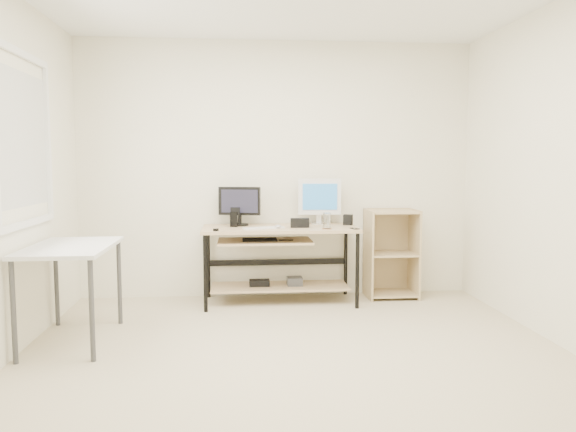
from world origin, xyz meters
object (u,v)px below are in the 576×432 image
Objects in this scene: desk at (277,248)px; shelf_unit at (390,253)px; audio_controller at (234,219)px; black_monitor at (239,203)px; white_imac at (320,198)px; side_table at (71,256)px.

shelf_unit is (1.18, 0.16, -0.09)m from desk.
desk is 10.26× the size of audio_controller.
black_monitor is 0.81m from white_imac.
audio_controller is (1.24, 1.11, 0.15)m from side_table.
black_monitor is (1.29, 1.22, 0.30)m from side_table.
shelf_unit is at bearing 16.30° from audio_controller.
black_monitor is at bearing 156.11° from desk.
side_table is at bearing -146.65° from white_imac.
white_imac reaches higher than side_table.
shelf_unit is 6.16× the size of audio_controller.
side_table is 3.09m from shelf_unit.
side_table is 6.84× the size of audio_controller.
shelf_unit is 2.15× the size of black_monitor.
side_table is (-1.65, -1.06, 0.13)m from desk.
shelf_unit is 1.94× the size of white_imac.
desk is at bearing 5.92° from audio_controller.
black_monitor is at bearing 179.98° from shelf_unit.
black_monitor is at bearing 43.42° from side_table.
desk is 0.68m from white_imac.
audio_controller is at bearing -101.14° from black_monitor.
side_table is at bearing -125.99° from audio_controller.
white_imac reaches higher than audio_controller.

